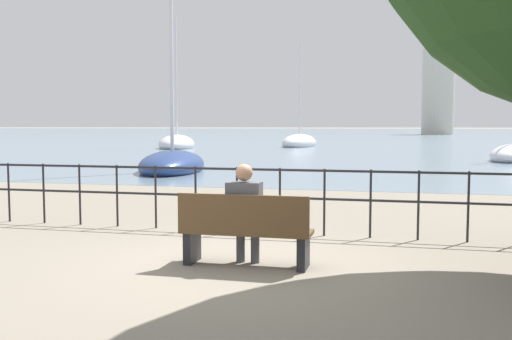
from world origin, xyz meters
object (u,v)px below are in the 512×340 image
park_bench (245,232)px  sailboat_5 (177,144)px  seated_person_left (245,210)px  sailboat_0 (173,164)px  harbor_lighthouse (438,86)px  sailboat_3 (299,143)px

park_bench → sailboat_5: sailboat_5 is taller
seated_person_left → sailboat_5: size_ratio=0.12×
sailboat_5 → seated_person_left: bearing=-80.8°
sailboat_0 → harbor_lighthouse: (16.28, 94.82, 8.94)m
sailboat_0 → sailboat_3: sailboat_0 is taller
sailboat_3 → park_bench: bearing=-75.0°
seated_person_left → sailboat_3: bearing=98.2°
seated_person_left → sailboat_3: (-5.71, 39.43, -0.36)m
sailboat_0 → harbor_lighthouse: harbor_lighthouse is taller
park_bench → sailboat_3: size_ratio=0.19×
seated_person_left → sailboat_0: size_ratio=0.14×
park_bench → seated_person_left: (-0.02, 0.07, 0.26)m
sailboat_0 → harbor_lighthouse: 96.63m
sailboat_3 → seated_person_left: bearing=-75.1°
sailboat_3 → harbor_lighthouse: (15.66, 68.80, 8.88)m
sailboat_0 → sailboat_5: size_ratio=0.90×
seated_person_left → sailboat_0: 14.83m
park_bench → sailboat_5: (-14.25, 34.01, -0.10)m
park_bench → sailboat_0: bearing=115.3°
seated_person_left → harbor_lighthouse: 109.02m
seated_person_left → sailboat_3: size_ratio=0.14×
sailboat_0 → sailboat_3: 26.03m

